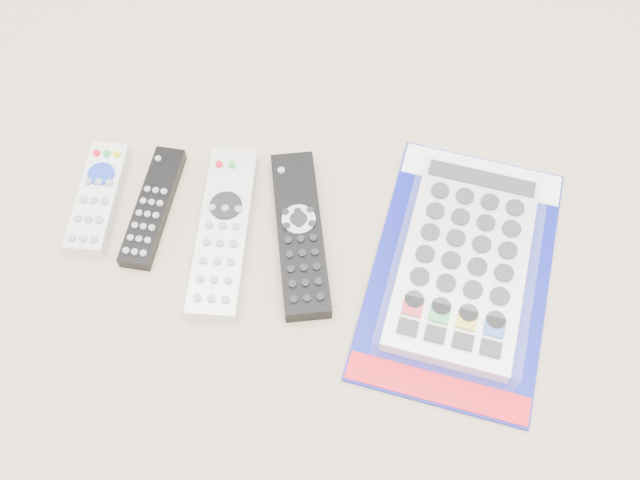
# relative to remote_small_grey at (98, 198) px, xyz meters

# --- Properties ---
(remote_small_grey) EXTENTS (0.05, 0.15, 0.02)m
(remote_small_grey) POSITION_rel_remote_small_grey_xyz_m (0.00, 0.00, 0.00)
(remote_small_grey) COLOR silver
(remote_small_grey) RESTS_ON ground
(remote_slim_black) EXTENTS (0.05, 0.17, 0.02)m
(remote_slim_black) POSITION_rel_remote_small_grey_xyz_m (0.07, -0.01, -0.00)
(remote_slim_black) COLOR black
(remote_slim_black) RESTS_ON ground
(remote_silver_dvd) EXTENTS (0.06, 0.23, 0.03)m
(remote_silver_dvd) POSITION_rel_remote_small_grey_xyz_m (0.16, -0.04, 0.00)
(remote_silver_dvd) COLOR silver
(remote_silver_dvd) RESTS_ON ground
(remote_large_black) EXTENTS (0.09, 0.22, 0.02)m
(remote_large_black) POSITION_rel_remote_small_grey_xyz_m (0.25, -0.03, 0.00)
(remote_large_black) COLOR black
(remote_large_black) RESTS_ON ground
(jumbo_remote_packaged) EXTENTS (0.26, 0.36, 0.04)m
(jumbo_remote_packaged) POSITION_rel_remote_small_grey_xyz_m (0.44, -0.06, 0.01)
(jumbo_remote_packaged) COLOR #0C1387
(jumbo_remote_packaged) RESTS_ON ground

